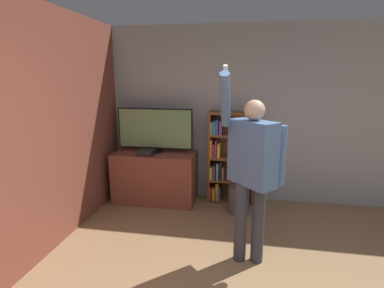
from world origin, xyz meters
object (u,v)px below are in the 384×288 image
at_px(television, 155,130).
at_px(bookshelf, 227,158).
at_px(game_console, 146,152).
at_px(person, 252,166).
at_px(waste_bin, 239,199).

bearing_deg(television, bookshelf, 7.02).
bearing_deg(game_console, bookshelf, 15.54).
bearing_deg(person, television, -179.44).
height_order(bookshelf, waste_bin, bookshelf).
bearing_deg(bookshelf, waste_bin, -63.40).
relative_size(game_console, bookshelf, 0.16).
bearing_deg(game_console, person, -38.84).
bearing_deg(game_console, waste_bin, -3.12).
distance_m(game_console, person, 1.97).
bearing_deg(person, bookshelf, 147.41).
relative_size(television, person, 0.57).
bearing_deg(television, person, -44.75).
distance_m(television, game_console, 0.38).
xyz_separation_m(television, game_console, (-0.09, -0.20, -0.32)).
xyz_separation_m(television, person, (1.44, -1.43, -0.08)).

